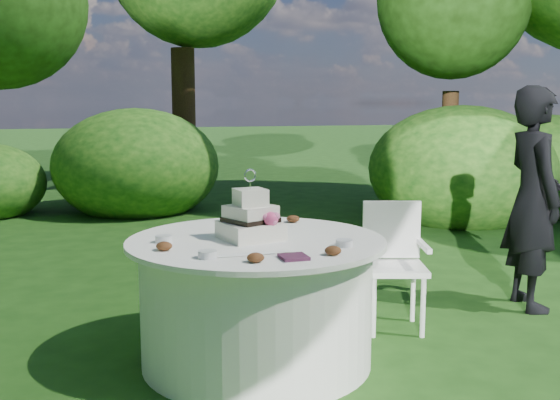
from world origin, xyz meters
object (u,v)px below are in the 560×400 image
object	(u,v)px
cake	(251,220)
chair	(393,255)
guest	(533,199)
table	(257,300)
napkins	(294,257)

from	to	relation	value
cake	chair	distance (m)	1.23
guest	table	size ratio (longest dim) A/B	1.10
napkins	table	bearing A→B (deg)	95.53
napkins	guest	size ratio (longest dim) A/B	0.08
chair	guest	bearing A→B (deg)	3.88
table	chair	xyz separation A→B (m)	(1.10, 0.34, 0.13)
cake	guest	bearing A→B (deg)	10.15
cake	chair	xyz separation A→B (m)	(1.13, 0.34, -0.37)
guest	cake	size ratio (longest dim) A/B	3.99
napkins	table	world-z (taller)	napkins
chair	table	bearing A→B (deg)	-162.70
guest	cake	distance (m)	2.38
chair	napkins	bearing A→B (deg)	-139.52
napkins	chair	distance (m)	1.40
cake	chair	size ratio (longest dim) A/B	0.48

